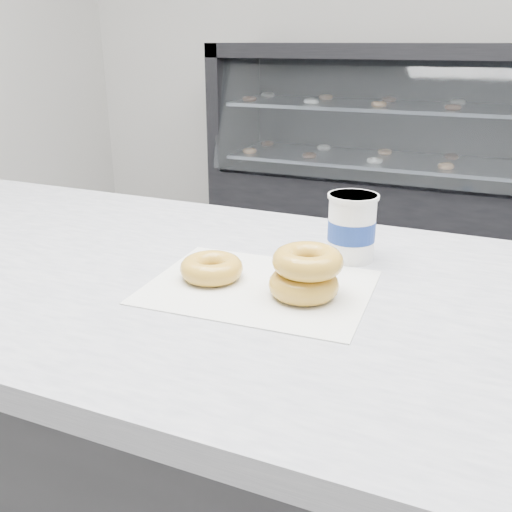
{
  "coord_description": "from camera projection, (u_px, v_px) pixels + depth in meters",
  "views": [
    {
      "loc": [
        0.47,
        -1.37,
        1.26
      ],
      "look_at": [
        0.14,
        -0.6,
        0.94
      ],
      "focal_mm": 40.0,
      "sensor_mm": 36.0,
      "label": 1
    }
  ],
  "objects": [
    {
      "name": "display_case",
      "position": [
        412.0,
        177.0,
        3.45
      ],
      "size": [
        2.4,
        0.74,
        1.25
      ],
      "color": "black",
      "rests_on": "ground"
    },
    {
      "name": "donut_stack",
      "position": [
        306.0,
        273.0,
        0.85
      ],
      "size": [
        0.13,
        0.13,
        0.07
      ],
      "color": "gold",
      "rests_on": "wax_paper"
    },
    {
      "name": "coffee_cup",
      "position": [
        352.0,
        227.0,
        0.99
      ],
      "size": [
        0.1,
        0.1,
        0.12
      ],
      "rotation": [
        0.0,
        0.0,
        -0.23
      ],
      "color": "white",
      "rests_on": "counter"
    },
    {
      "name": "donut_single",
      "position": [
        212.0,
        268.0,
        0.91
      ],
      "size": [
        0.13,
        0.13,
        0.04
      ],
      "primitive_type": "torus",
      "rotation": [
        0.0,
        0.0,
        -0.31
      ],
      "color": "gold",
      "rests_on": "wax_paper"
    },
    {
      "name": "wax_paper",
      "position": [
        259.0,
        287.0,
        0.89
      ],
      "size": [
        0.35,
        0.28,
        0.0
      ],
      "primitive_type": "cube",
      "rotation": [
        0.0,
        0.0,
        0.05
      ],
      "color": "silver",
      "rests_on": "counter"
    },
    {
      "name": "counter",
      "position": [
        192.0,
        480.0,
        1.12
      ],
      "size": [
        3.06,
        0.76,
        0.9
      ],
      "color": "#333335",
      "rests_on": "ground"
    },
    {
      "name": "ground",
      "position": [
        291.0,
        468.0,
        1.8
      ],
      "size": [
        5.0,
        5.0,
        0.0
      ],
      "primitive_type": "plane",
      "color": "gray",
      "rests_on": "ground"
    }
  ]
}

